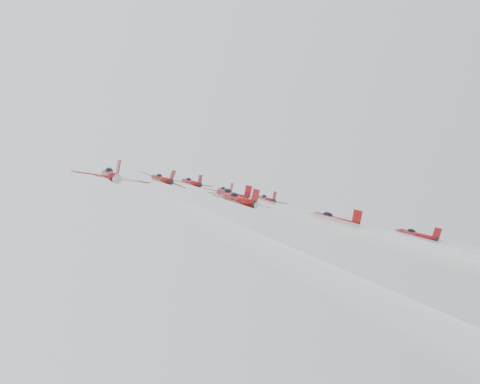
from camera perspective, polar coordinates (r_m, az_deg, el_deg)
name	(u,v)px	position (r m, az deg, el deg)	size (l,w,h in m)	color
jet_lead	(191,182)	(145.06, -4.17, 0.83)	(9.22, 11.89, 7.20)	maroon
jet_row2_left	(162,179)	(122.41, -6.69, 1.11)	(9.18, 11.84, 7.18)	maroon
jet_row2_center	(224,192)	(126.07, -1.35, 0.03)	(9.17, 11.83, 7.17)	maroon
jet_row2_right	(266,199)	(136.93, 2.26, -0.62)	(8.97, 11.57, 7.01)	maroon
jet_center	(407,246)	(71.69, 14.03, -4.49)	(10.14, 96.93, 54.30)	maroon
jet_rear_farleft	(269,239)	(41.80, 2.50, -4.01)	(10.27, 98.19, 55.01)	maroon
jet_rear_left	(443,261)	(59.84, 16.90, -5.64)	(9.52, 91.00, 50.98)	maroon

